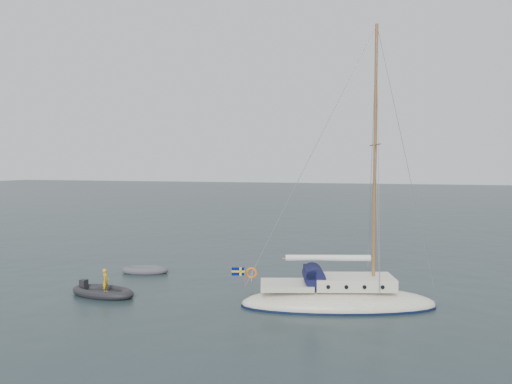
% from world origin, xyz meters
% --- Properties ---
extents(ground, '(300.00, 300.00, 0.00)m').
position_xyz_m(ground, '(0.00, 0.00, 0.00)').
color(ground, black).
rests_on(ground, ground).
extents(sailboat, '(9.89, 2.96, 14.08)m').
position_xyz_m(sailboat, '(3.65, -2.86, 1.07)').
color(sailboat, white).
rests_on(sailboat, ground).
extents(dinghy, '(2.95, 1.33, 0.42)m').
position_xyz_m(dinghy, '(-9.06, 1.17, 0.19)').
color(dinghy, '#525157').
rests_on(dinghy, ground).
extents(rib, '(3.78, 1.72, 1.45)m').
position_xyz_m(rib, '(-8.50, -4.30, 0.23)').
color(rib, black).
rests_on(rib, ground).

